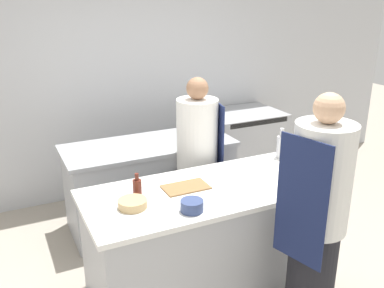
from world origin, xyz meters
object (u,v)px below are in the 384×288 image
object	(u,v)px
oven_range	(242,147)
chef_at_prep_near	(316,219)
bottle_olive_oil	(281,146)
chef_at_stove	(197,162)
bottle_vinegar	(300,158)
bottle_wine	(137,187)
bowl_prep_small	(192,206)
bowl_mixing_large	(133,204)

from	to	relation	value
oven_range	chef_at_prep_near	world-z (taller)	chef_at_prep_near
chef_at_prep_near	bottle_olive_oil	xyz separation A→B (m)	(0.45, 1.02, 0.13)
chef_at_stove	bottle_vinegar	distance (m)	0.96
bottle_vinegar	bottle_wine	bearing A→B (deg)	176.90
bottle_vinegar	bowl_prep_small	xyz separation A→B (m)	(-1.18, -0.30, -0.05)
chef_at_prep_near	bottle_wine	world-z (taller)	chef_at_prep_near
bottle_vinegar	bowl_prep_small	size ratio (longest dim) A/B	1.39
bottle_olive_oil	bowl_prep_small	size ratio (longest dim) A/B	1.75
bottle_olive_oil	bowl_mixing_large	distance (m)	1.57
chef_at_stove	bottle_olive_oil	xyz separation A→B (m)	(0.64, -0.42, 0.20)
bowl_prep_small	bottle_wine	bearing A→B (deg)	125.33
bottle_olive_oil	bottle_vinegar	distance (m)	0.27
bottle_vinegar	oven_range	bearing A→B (deg)	73.84
oven_range	chef_at_stove	bearing A→B (deg)	-138.77
oven_range	chef_at_prep_near	size ratio (longest dim) A/B	0.54
bottle_vinegar	bowl_mixing_large	bearing A→B (deg)	-177.30
bottle_wine	oven_range	bearing A→B (deg)	39.71
bottle_olive_oil	bowl_mixing_large	bearing A→B (deg)	-167.43
chef_at_stove	bottle_vinegar	bearing A→B (deg)	53.93
bowl_mixing_large	bowl_prep_small	xyz separation A→B (m)	(0.36, -0.23, 0.01)
oven_range	chef_at_prep_near	xyz separation A→B (m)	(-0.94, -2.43, 0.41)
chef_at_prep_near	bottle_vinegar	distance (m)	0.88
chef_at_prep_near	bowl_mixing_large	distance (m)	1.28
chef_at_prep_near	bowl_mixing_large	size ratio (longest dim) A/B	8.49
bottle_olive_oil	bottle_vinegar	bearing A→B (deg)	-90.01
oven_range	bottle_wine	size ratio (longest dim) A/B	5.06
chef_at_stove	bottle_vinegar	xyz separation A→B (m)	(0.64, -0.69, 0.18)
bottle_olive_oil	bottle_vinegar	size ratio (longest dim) A/B	1.25
bowl_mixing_large	bottle_wine	bearing A→B (deg)	59.96
chef_at_stove	bowl_mixing_large	distance (m)	1.18
chef_at_stove	bowl_prep_small	size ratio (longest dim) A/B	9.99
bottle_vinegar	bottle_wine	distance (m)	1.45
bottle_olive_oil	bottle_wine	size ratio (longest dim) A/B	1.52
oven_range	bowl_prep_small	distance (m)	2.64
bottle_wine	bowl_prep_small	world-z (taller)	bottle_wine
oven_range	bowl_mixing_large	world-z (taller)	bowl_mixing_large
bottle_vinegar	bowl_mixing_large	xyz separation A→B (m)	(-1.53, -0.07, -0.06)
bowl_mixing_large	bottle_vinegar	bearing A→B (deg)	2.70
bowl_mixing_large	bowl_prep_small	bearing A→B (deg)	-32.73
chef_at_stove	bowl_mixing_large	bearing A→B (deg)	-38.12
bottle_wine	chef_at_stove	bearing A→B (deg)	37.45
chef_at_prep_near	bowl_mixing_large	bearing A→B (deg)	43.25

